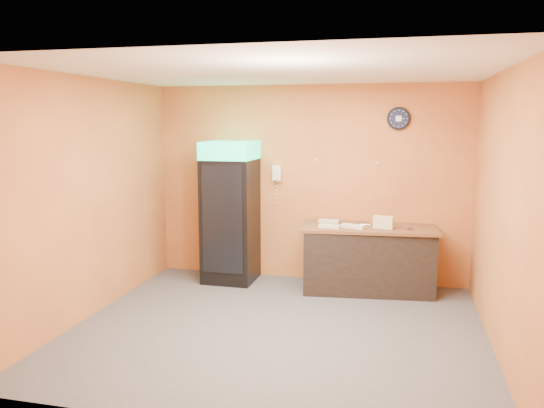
% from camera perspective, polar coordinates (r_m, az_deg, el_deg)
% --- Properties ---
extents(floor, '(4.50, 4.50, 0.00)m').
position_cam_1_polar(floor, '(6.07, 0.60, -13.27)').
color(floor, '#47474C').
rests_on(floor, ground).
extents(back_wall, '(4.50, 0.02, 2.80)m').
position_cam_1_polar(back_wall, '(7.63, 3.99, 2.19)').
color(back_wall, '#D4813B').
rests_on(back_wall, floor).
extents(left_wall, '(0.02, 4.00, 2.80)m').
position_cam_1_polar(left_wall, '(6.56, -18.89, 0.63)').
color(left_wall, '#D4813B').
rests_on(left_wall, floor).
extents(right_wall, '(0.02, 4.00, 2.80)m').
position_cam_1_polar(right_wall, '(5.64, 23.52, -0.93)').
color(right_wall, '#D4813B').
rests_on(right_wall, floor).
extents(ceiling, '(4.50, 4.00, 0.02)m').
position_cam_1_polar(ceiling, '(5.64, 0.65, 14.09)').
color(ceiling, white).
rests_on(ceiling, back_wall).
extents(beverage_cooler, '(0.71, 0.72, 2.01)m').
position_cam_1_polar(beverage_cooler, '(7.57, -4.58, -1.08)').
color(beverage_cooler, black).
rests_on(beverage_cooler, floor).
extents(prep_counter, '(1.78, 0.94, 0.85)m').
position_cam_1_polar(prep_counter, '(7.35, 10.28, -5.93)').
color(prep_counter, black).
rests_on(prep_counter, floor).
extents(wall_clock, '(0.31, 0.06, 0.31)m').
position_cam_1_polar(wall_clock, '(7.45, 13.47, 8.93)').
color(wall_clock, black).
rests_on(wall_clock, back_wall).
extents(wall_phone, '(0.12, 0.11, 0.22)m').
position_cam_1_polar(wall_phone, '(7.66, 0.52, 3.33)').
color(wall_phone, white).
rests_on(wall_phone, back_wall).
extents(butcher_paper, '(1.85, 0.96, 0.04)m').
position_cam_1_polar(butcher_paper, '(7.25, 10.38, -2.52)').
color(butcher_paper, brown).
rests_on(butcher_paper, prep_counter).
extents(sub_roll_stack, '(0.27, 0.15, 0.16)m').
position_cam_1_polar(sub_roll_stack, '(7.12, 11.89, -1.94)').
color(sub_roll_stack, '#F1E7BC').
rests_on(sub_roll_stack, butcher_paper).
extents(wrapped_sandwich_left, '(0.29, 0.15, 0.04)m').
position_cam_1_polar(wrapped_sandwich_left, '(7.06, 6.21, -2.41)').
color(wrapped_sandwich_left, silver).
rests_on(wrapped_sandwich_left, butcher_paper).
extents(wrapped_sandwich_mid, '(0.33, 0.21, 0.04)m').
position_cam_1_polar(wrapped_sandwich_mid, '(7.09, 8.70, -2.39)').
color(wrapped_sandwich_mid, silver).
rests_on(wrapped_sandwich_mid, butcher_paper).
extents(wrapped_sandwich_right, '(0.29, 0.12, 0.04)m').
position_cam_1_polar(wrapped_sandwich_right, '(7.41, 6.14, -1.86)').
color(wrapped_sandwich_right, silver).
rests_on(wrapped_sandwich_right, butcher_paper).
extents(kitchen_tool, '(0.07, 0.07, 0.07)m').
position_cam_1_polar(kitchen_tool, '(7.27, 10.75, -2.07)').
color(kitchen_tool, silver).
rests_on(kitchen_tool, butcher_paper).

